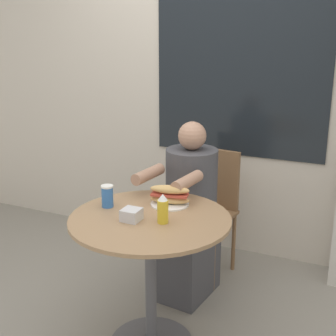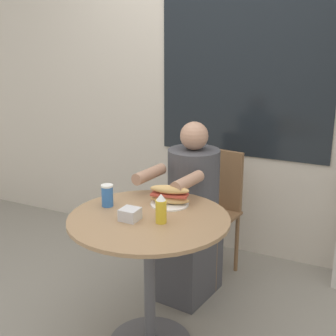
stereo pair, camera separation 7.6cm
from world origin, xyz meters
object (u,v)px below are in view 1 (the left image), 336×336
at_px(diner_chair, 209,200).
at_px(seated_diner, 188,222).
at_px(drink_cup, 107,196).
at_px(sandwich_on_plate, 170,196).
at_px(condiment_bottle, 163,209).
at_px(cafe_table, 150,252).

relative_size(diner_chair, seated_diner, 0.77).
bearing_deg(diner_chair, drink_cup, 80.64).
height_order(seated_diner, sandwich_on_plate, seated_diner).
relative_size(drink_cup, condiment_bottle, 0.80).
relative_size(cafe_table, diner_chair, 0.95).
bearing_deg(sandwich_on_plate, drink_cup, -150.36).
height_order(sandwich_on_plate, condiment_bottle, condiment_bottle).
xyz_separation_m(seated_diner, sandwich_on_plate, (0.05, -0.39, 0.31)).
bearing_deg(cafe_table, diner_chair, 90.85).
bearing_deg(diner_chair, seated_diner, 94.17).
distance_m(cafe_table, seated_diner, 0.59).
bearing_deg(seated_diner, diner_chair, -85.83).
height_order(sandwich_on_plate, drink_cup, drink_cup).
xyz_separation_m(cafe_table, seated_diner, (-0.03, 0.59, -0.07)).
xyz_separation_m(cafe_table, drink_cup, (-0.27, 0.04, 0.25)).
relative_size(cafe_table, seated_diner, 0.73).
bearing_deg(cafe_table, seated_diner, 92.76).
xyz_separation_m(cafe_table, condiment_bottle, (0.09, -0.03, 0.27)).
bearing_deg(diner_chair, cafe_table, 97.43).
distance_m(diner_chair, seated_diner, 0.35).
xyz_separation_m(cafe_table, sandwich_on_plate, (0.02, 0.20, 0.24)).
bearing_deg(condiment_bottle, diner_chair, 96.00).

